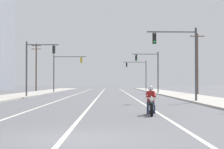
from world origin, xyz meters
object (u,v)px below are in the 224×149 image
Objects in this scene: traffic_signal_near_left at (36,61)px; traffic_signal_far_right at (139,71)px; traffic_signal_mid_left at (63,67)px; utility_pole_left_far at (36,66)px; traffic_signal_near_right at (182,53)px; traffic_signal_mid_right at (151,66)px; motorcycle_with_rider at (151,103)px; utility_pole_right_far at (197,62)px.

traffic_signal_far_right is at bearing 69.04° from traffic_signal_near_left.
utility_pole_left_far is (-6.97, 13.71, 0.86)m from traffic_signal_mid_left.
traffic_signal_near_right is 1.00× the size of traffic_signal_mid_right.
traffic_signal_mid_right is 1.00× the size of traffic_signal_far_right.
motorcycle_with_rider is at bearing -93.74° from traffic_signal_far_right.
traffic_signal_far_right is 20.93m from utility_pole_left_far.
motorcycle_with_rider is at bearing -77.82° from traffic_signal_mid_left.
traffic_signal_far_right is at bearing 9.12° from utility_pole_left_far.
traffic_signal_far_right is 25.61m from utility_pole_right_far.
traffic_signal_far_right is (13.68, 17.02, -0.04)m from traffic_signal_mid_left.
traffic_signal_mid_left is 0.66× the size of utility_pole_left_far.
traffic_signal_near_right is 49.81m from utility_pole_left_far.
traffic_signal_near_right is 34.45m from traffic_signal_mid_left.
motorcycle_with_rider is 0.35× the size of traffic_signal_mid_left.
traffic_signal_mid_left is 15.40m from utility_pole_left_far.
traffic_signal_mid_left is 1.00× the size of traffic_signal_far_right.
traffic_signal_near_left reaches higher than motorcycle_with_rider.
motorcycle_with_rider is 0.35× the size of traffic_signal_far_right.
traffic_signal_mid_left is at bearing 158.97° from utility_pole_right_far.
traffic_signal_far_right is (14.36, 37.49, 0.07)m from traffic_signal_near_left.
traffic_signal_mid_left and traffic_signal_far_right have the same top height.
traffic_signal_far_right reaches higher than motorcycle_with_rider.
traffic_signal_near_left is 24.42m from utility_pole_right_far.
traffic_signal_near_right is at bearing -65.61° from utility_pole_left_far.
traffic_signal_near_left is 0.66× the size of utility_pole_left_far.
traffic_signal_far_right is at bearing 86.26° from motorcycle_with_rider.
traffic_signal_near_left and traffic_signal_far_right have the same top height.
traffic_signal_far_right is (0.08, 48.67, 0.04)m from traffic_signal_near_right.
utility_pole_left_far is (-27.13, 21.46, 0.44)m from utility_pole_right_far.
traffic_signal_mid_right is (0.04, 25.63, -0.02)m from traffic_signal_near_right.
utility_pole_left_far is at bearing 116.96° from traffic_signal_mid_left.
utility_pole_right_far is (6.53, -1.73, 0.51)m from traffic_signal_mid_right.
traffic_signal_mid_right is 28.55m from utility_pole_left_far.
traffic_signal_near_right is 24.79m from utility_pole_right_far.
utility_pole_left_far is (-20.56, 45.36, 0.94)m from traffic_signal_near_right.
motorcycle_with_rider is at bearing -66.90° from traffic_signal_near_left.
utility_pole_right_far reaches higher than traffic_signal_near_left.
traffic_signal_near_left and traffic_signal_mid_left have the same top height.
utility_pole_right_far is (6.57, 23.90, 0.50)m from traffic_signal_near_right.
traffic_signal_near_right and traffic_signal_near_left have the same top height.
motorcycle_with_rider is 0.25× the size of utility_pole_right_far.
traffic_signal_near_right is 48.67m from traffic_signal_far_right.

